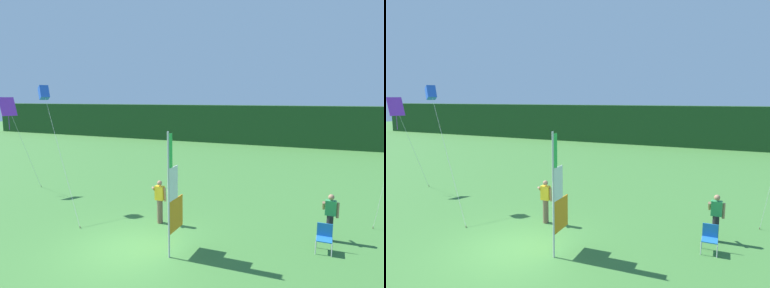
{
  "view_description": "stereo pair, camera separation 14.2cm",
  "coord_description": "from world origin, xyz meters",
  "views": [
    {
      "loc": [
        5.93,
        -8.6,
        4.95
      ],
      "look_at": [
        0.65,
        3.76,
        3.07
      ],
      "focal_mm": 30.66,
      "sensor_mm": 36.0,
      "label": 1
    },
    {
      "loc": [
        6.06,
        -8.54,
        4.95
      ],
      "look_at": [
        0.65,
        3.76,
        3.07
      ],
      "focal_mm": 30.66,
      "sensor_mm": 36.0,
      "label": 2
    }
  ],
  "objects": [
    {
      "name": "kite_blue_box_0",
      "position": [
        -6.11,
        2.53,
        5.18
      ],
      "size": [
        3.72,
        2.09,
        5.55
      ],
      "color": "brown",
      "rests_on": "ground"
    },
    {
      "name": "person_near_banner",
      "position": [
        6.06,
        3.33,
        0.89
      ],
      "size": [
        0.55,
        0.48,
        1.68
      ],
      "color": "black",
      "rests_on": "ground"
    },
    {
      "name": "banner_flag",
      "position": [
        1.46,
        0.33,
        1.9
      ],
      "size": [
        0.06,
        1.03,
        3.98
      ],
      "color": "#B7B7BC",
      "rests_on": "ground"
    },
    {
      "name": "distant_treeline",
      "position": [
        0.0,
        26.92,
        2.09
      ],
      "size": [
        80.0,
        2.4,
        4.19
      ],
      "primitive_type": "cube",
      "color": "#1E421E",
      "rests_on": "ground"
    },
    {
      "name": "folding_chair",
      "position": [
        5.91,
        2.42,
        0.51
      ],
      "size": [
        0.51,
        0.51,
        0.89
      ],
      "color": "#BCBCC1",
      "rests_on": "ground"
    },
    {
      "name": "person_mid_field",
      "position": [
        -0.19,
        2.46,
        0.93
      ],
      "size": [
        0.55,
        0.48,
        1.74
      ],
      "color": "brown",
      "rests_on": "ground"
    },
    {
      "name": "kite_purple_diamond_1",
      "position": [
        -9.76,
        3.53,
        4.39
      ],
      "size": [
        1.16,
        1.5,
        5.01
      ],
      "color": "brown",
      "rests_on": "ground"
    },
    {
      "name": "ground_plane",
      "position": [
        0.0,
        0.0,
        0.0
      ],
      "size": [
        120.0,
        120.0,
        0.0
      ],
      "primitive_type": "plane",
      "color": "#3D7533"
    }
  ]
}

